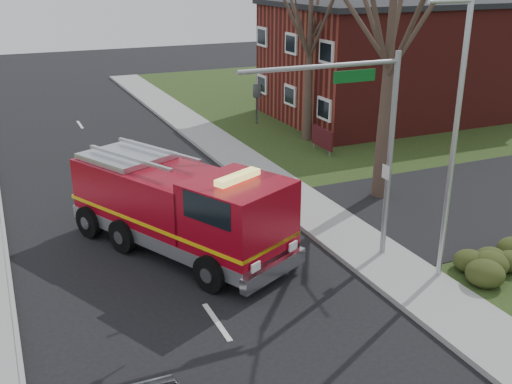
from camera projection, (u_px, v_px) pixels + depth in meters
name	position (u px, v px, depth m)	size (l,w,h in m)	color
ground	(217.00, 322.00, 16.41)	(120.00, 120.00, 0.00)	black
sidewalk_right	(402.00, 275.00, 18.75)	(2.40, 80.00, 0.15)	gray
brick_building	(397.00, 60.00, 37.76)	(15.40, 10.40, 7.25)	maroon
health_center_sign	(322.00, 138.00, 30.79)	(0.12, 2.00, 1.40)	#430F16
hedge_corner	(496.00, 257.00, 18.79)	(2.80, 2.00, 0.90)	#2C3613
bare_tree_near	(392.00, 16.00, 22.55)	(6.00, 6.00, 12.00)	#392B21
bare_tree_far	(311.00, 21.00, 31.14)	(5.25, 5.25, 10.50)	#392B21
traffic_signal_mast	(358.00, 124.00, 18.02)	(5.29, 0.18, 6.80)	gray
streetlight_pole	(453.00, 138.00, 17.11)	(1.48, 0.16, 8.40)	#B7BABF
fire_engine	(181.00, 209.00, 20.09)	(6.11, 8.63, 3.32)	maroon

